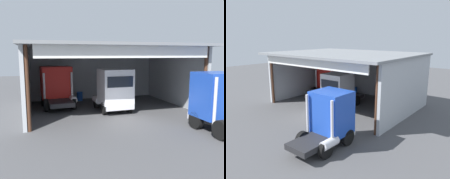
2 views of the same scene
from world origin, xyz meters
TOP-DOWN VIEW (x-y plane):
  - ground_plane at (0.00, 0.00)m, footprint 80.00×80.00m
  - workshop_shed at (0.00, 5.70)m, footprint 13.71×10.88m
  - truck_red_right_bay at (-4.11, 6.62)m, footprint 2.91×4.75m
  - truck_white_center_right_bay at (0.13, 3.41)m, footprint 2.65×4.94m
  - truck_blue_center_bay at (4.71, -3.09)m, footprint 2.51×4.41m
  - oil_drum at (-1.73, 8.79)m, footprint 0.58×0.58m
  - tool_cart at (2.09, 8.59)m, footprint 0.90×0.60m

SIDE VIEW (x-z plane):
  - ground_plane at x=0.00m, z-range 0.00..0.00m
  - oil_drum at x=-1.73m, z-range 0.00..0.87m
  - tool_cart at x=2.09m, z-range 0.00..1.00m
  - truck_white_center_right_bay at x=0.13m, z-range 0.07..3.56m
  - truck_blue_center_bay at x=4.71m, z-range 0.06..3.62m
  - truck_red_right_bay at x=-4.11m, z-range 0.08..3.66m
  - workshop_shed at x=0.00m, z-range 1.04..6.46m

